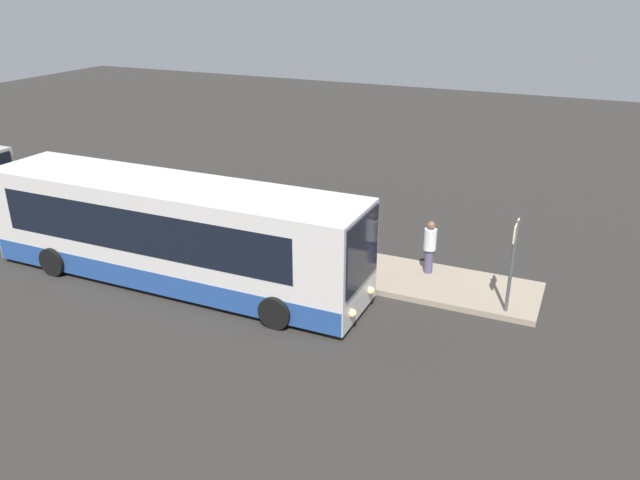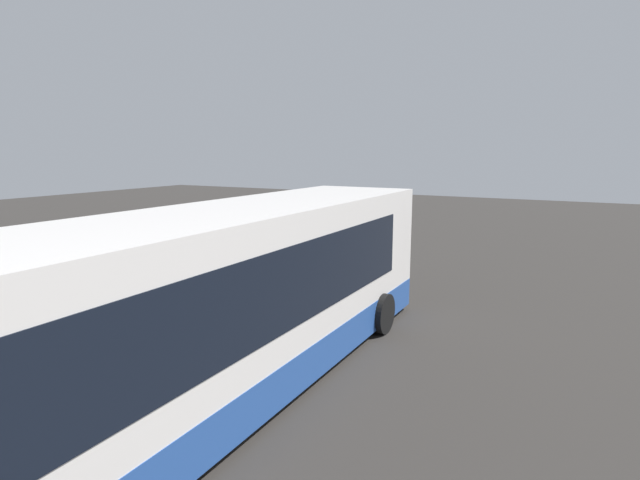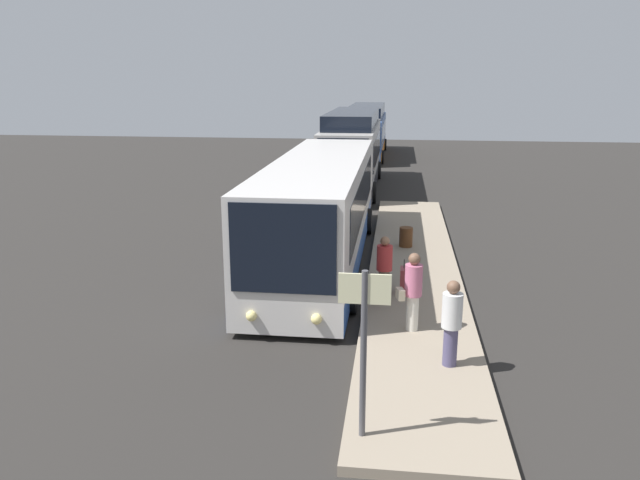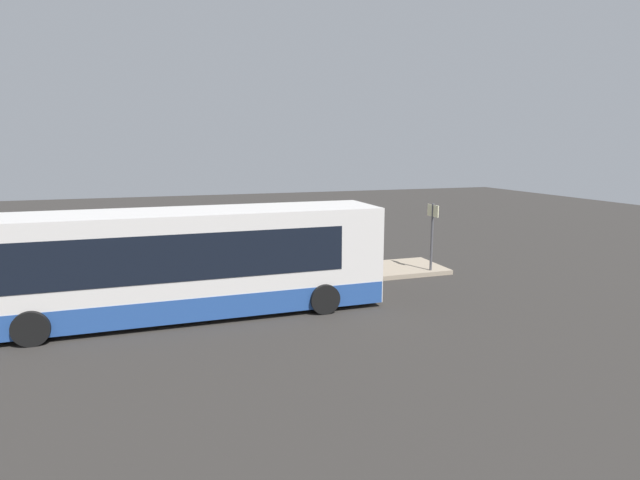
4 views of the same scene
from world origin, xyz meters
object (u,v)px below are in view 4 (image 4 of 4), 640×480
at_px(sign_post, 432,228).
at_px(trash_bin, 132,281).
at_px(passenger_waiting, 355,245).
at_px(bus_lead, 178,264).
at_px(passenger_boarding, 276,260).
at_px(passenger_with_bags, 323,250).
at_px(suitcase, 264,271).

relative_size(sign_post, trash_bin, 4.19).
relative_size(passenger_waiting, trash_bin, 2.68).
relative_size(bus_lead, passenger_boarding, 7.80).
bearing_deg(passenger_with_bags, passenger_boarding, 0.89).
bearing_deg(passenger_waiting, sign_post, 29.51).
distance_m(passenger_with_bags, trash_bin, 7.08).
bearing_deg(suitcase, sign_post, -5.69).
height_order(bus_lead, trash_bin, bus_lead).
height_order(passenger_with_bags, sign_post, sign_post).
bearing_deg(passenger_waiting, passenger_boarding, -99.96).
xyz_separation_m(sign_post, trash_bin, (-11.41, 0.77, -1.42)).
height_order(passenger_boarding, passenger_with_bags, passenger_with_bags).
xyz_separation_m(bus_lead, trash_bin, (-1.46, 2.69, -1.10)).
distance_m(bus_lead, passenger_with_bags, 6.25).
xyz_separation_m(passenger_boarding, trash_bin, (-5.02, 0.60, -0.54)).
height_order(passenger_waiting, suitcase, passenger_waiting).
xyz_separation_m(passenger_with_bags, sign_post, (4.36, -0.84, 0.78)).
bearing_deg(passenger_boarding, suitcase, -23.94).
relative_size(passenger_with_bags, trash_bin, 2.74).
bearing_deg(trash_bin, bus_lead, -61.50).
bearing_deg(passenger_boarding, passenger_with_bags, -131.46).
relative_size(passenger_boarding, sign_post, 0.59).
height_order(passenger_waiting, sign_post, sign_post).
distance_m(suitcase, sign_post, 6.93).
height_order(passenger_waiting, trash_bin, passenger_waiting).
bearing_deg(passenger_with_bags, sign_post, 151.82).
distance_m(bus_lead, passenger_waiting, 8.07).
bearing_deg(trash_bin, passenger_with_bags, 0.55).
bearing_deg(bus_lead, passenger_boarding, 30.43).
xyz_separation_m(bus_lead, suitcase, (3.20, 2.59, -1.08)).
distance_m(passenger_boarding, passenger_with_bags, 2.14).
distance_m(passenger_boarding, sign_post, 6.45).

